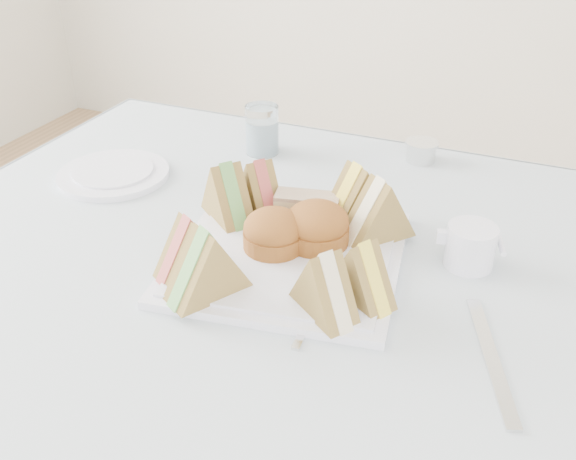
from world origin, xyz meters
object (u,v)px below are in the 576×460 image
at_px(serving_plate, 288,257).
at_px(creamer_jug, 470,246).
at_px(table, 234,446).
at_px(water_glass, 262,130).

distance_m(serving_plate, creamer_jug, 0.25).
distance_m(table, creamer_jug, 0.53).
relative_size(table, serving_plate, 2.91).
bearing_deg(table, serving_plate, 26.04).
height_order(water_glass, creamer_jug, water_glass).
relative_size(serving_plate, water_glass, 3.39).
xyz_separation_m(water_glass, creamer_jug, (0.42, -0.23, -0.02)).
bearing_deg(water_glass, table, -73.74).
xyz_separation_m(serving_plate, water_glass, (-0.19, 0.32, 0.04)).
bearing_deg(creamer_jug, serving_plate, -173.87).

